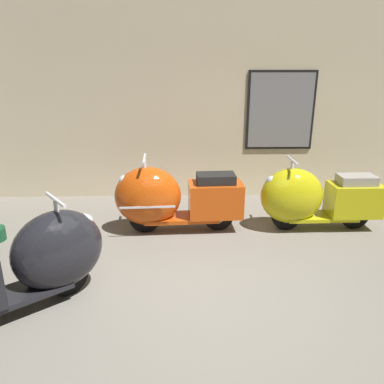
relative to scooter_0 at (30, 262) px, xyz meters
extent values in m
plane|color=slate|center=(1.76, -0.08, -0.50)|extent=(60.00, 60.00, 0.00)
cube|color=beige|center=(1.76, 3.38, 1.49)|extent=(18.00, 0.20, 3.97)
cube|color=black|center=(3.19, 3.27, 1.04)|extent=(1.16, 0.03, 1.34)
cube|color=gray|center=(3.19, 3.25, 1.04)|extent=(1.08, 0.01, 1.26)
cylinder|color=black|center=(0.27, 0.21, -0.28)|extent=(0.40, 0.34, 0.44)
cylinder|color=silver|center=(0.27, 0.21, -0.28)|extent=(0.22, 0.21, 0.20)
cube|color=black|center=(-0.14, -0.11, -0.30)|extent=(1.07, 0.96, 0.06)
ellipsoid|color=black|center=(0.23, 0.18, 0.04)|extent=(1.09, 1.02, 0.84)
sphere|color=silver|center=(0.47, 0.37, 0.27)|extent=(0.17, 0.17, 0.17)
cylinder|color=silver|center=(0.26, 0.20, 0.42)|extent=(0.05, 0.05, 0.31)
cylinder|color=silver|center=(0.26, 0.20, 0.58)|extent=(0.33, 0.41, 0.04)
cylinder|color=black|center=(0.95, 1.75, -0.28)|extent=(0.45, 0.11, 0.45)
cylinder|color=silver|center=(0.95, 1.75, -0.28)|extent=(0.21, 0.12, 0.20)
cylinder|color=black|center=(2.01, 1.81, -0.28)|extent=(0.45, 0.11, 0.45)
cylinder|color=silver|center=(2.01, 1.81, -0.28)|extent=(0.21, 0.12, 0.20)
cube|color=#C6470F|center=(1.48, 1.78, -0.30)|extent=(1.08, 0.46, 0.06)
ellipsoid|color=#C6470F|center=(1.00, 1.75, 0.04)|extent=(0.97, 0.63, 0.85)
cube|color=#C6470F|center=(1.97, 1.80, -0.03)|extent=(0.78, 0.49, 0.49)
cube|color=black|center=(1.97, 1.80, 0.28)|extent=(0.55, 0.34, 0.13)
sphere|color=silver|center=(0.69, 1.73, 0.28)|extent=(0.17, 0.17, 0.17)
cylinder|color=silver|center=(0.97, 1.75, 0.43)|extent=(0.05, 0.05, 0.31)
cylinder|color=silver|center=(0.97, 1.75, 0.59)|extent=(0.06, 0.49, 0.04)
cube|color=silver|center=(1.02, 1.47, -0.01)|extent=(0.75, 0.05, 0.03)
cylinder|color=black|center=(3.01, 1.79, -0.28)|extent=(0.43, 0.09, 0.43)
cylinder|color=silver|center=(3.01, 1.79, -0.28)|extent=(0.20, 0.11, 0.19)
cylinder|color=black|center=(4.03, 1.81, -0.28)|extent=(0.43, 0.09, 0.43)
cylinder|color=silver|center=(4.03, 1.81, -0.28)|extent=(0.20, 0.11, 0.19)
cube|color=gold|center=(3.52, 1.80, -0.31)|extent=(1.03, 0.41, 0.05)
ellipsoid|color=gold|center=(3.06, 1.79, 0.02)|extent=(0.91, 0.58, 0.81)
cube|color=gold|center=(3.98, 1.81, -0.05)|extent=(0.74, 0.44, 0.47)
cube|color=gray|center=(3.98, 1.81, 0.25)|extent=(0.52, 0.31, 0.13)
sphere|color=silver|center=(2.76, 1.78, 0.24)|extent=(0.16, 0.16, 0.16)
cylinder|color=silver|center=(3.03, 1.79, 0.40)|extent=(0.05, 0.05, 0.30)
cylinder|color=silver|center=(3.03, 1.79, 0.55)|extent=(0.04, 0.47, 0.03)
camera|label=1|loc=(1.51, -3.29, 1.87)|focal=35.40mm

